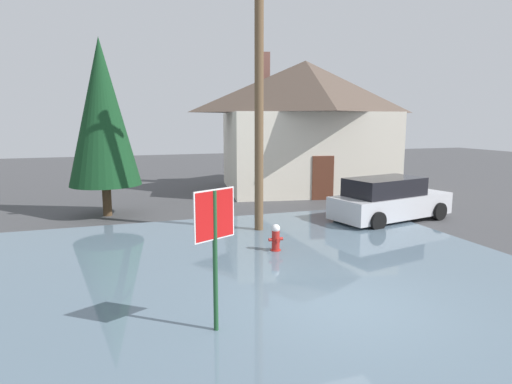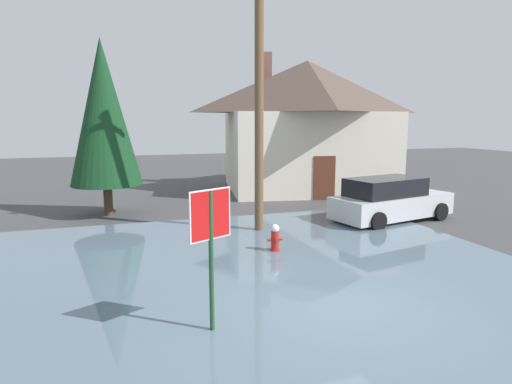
{
  "view_description": "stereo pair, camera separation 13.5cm",
  "coord_description": "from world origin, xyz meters",
  "px_view_note": "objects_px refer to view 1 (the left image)",
  "views": [
    {
      "loc": [
        -4.19,
        -7.02,
        3.59
      ],
      "look_at": [
        0.19,
        6.0,
        1.35
      ],
      "focal_mm": 30.99,
      "sensor_mm": 36.0,
      "label": 1
    },
    {
      "loc": [
        -4.06,
        -7.06,
        3.59
      ],
      "look_at": [
        0.19,
        6.0,
        1.35
      ],
      "focal_mm": 30.99,
      "sensor_mm": 36.0,
      "label": 2
    }
  ],
  "objects_px": {
    "utility_pole": "(259,84)",
    "house": "(304,124)",
    "fire_hydrant": "(276,239)",
    "parked_car": "(389,200)",
    "pine_tree_tall_left": "(102,113)",
    "stop_sign_near": "(215,231)"
  },
  "relations": [
    {
      "from": "fire_hydrant",
      "to": "parked_car",
      "type": "xyz_separation_m",
      "value": [
        5.28,
        2.39,
        0.36
      ]
    },
    {
      "from": "stop_sign_near",
      "to": "pine_tree_tall_left",
      "type": "height_order",
      "value": "pine_tree_tall_left"
    },
    {
      "from": "house",
      "to": "parked_car",
      "type": "bearing_deg",
      "value": -91.66
    },
    {
      "from": "stop_sign_near",
      "to": "house",
      "type": "distance_m",
      "value": 16.42
    },
    {
      "from": "utility_pole",
      "to": "parked_car",
      "type": "height_order",
      "value": "utility_pole"
    },
    {
      "from": "fire_hydrant",
      "to": "utility_pole",
      "type": "bearing_deg",
      "value": 82.18
    },
    {
      "from": "stop_sign_near",
      "to": "utility_pole",
      "type": "xyz_separation_m",
      "value": [
        2.94,
        6.34,
        2.88
      ]
    },
    {
      "from": "stop_sign_near",
      "to": "pine_tree_tall_left",
      "type": "bearing_deg",
      "value": 99.19
    },
    {
      "from": "utility_pole",
      "to": "house",
      "type": "xyz_separation_m",
      "value": [
        5.18,
        7.84,
        -1.28
      ]
    },
    {
      "from": "parked_car",
      "to": "stop_sign_near",
      "type": "bearing_deg",
      "value": -141.06
    },
    {
      "from": "fire_hydrant",
      "to": "parked_car",
      "type": "relative_size",
      "value": 0.17
    },
    {
      "from": "fire_hydrant",
      "to": "pine_tree_tall_left",
      "type": "bearing_deg",
      "value": 123.51
    },
    {
      "from": "fire_hydrant",
      "to": "parked_car",
      "type": "height_order",
      "value": "parked_car"
    },
    {
      "from": "house",
      "to": "pine_tree_tall_left",
      "type": "xyz_separation_m",
      "value": [
        -9.83,
        -3.66,
        0.45
      ]
    },
    {
      "from": "utility_pole",
      "to": "pine_tree_tall_left",
      "type": "height_order",
      "value": "utility_pole"
    },
    {
      "from": "house",
      "to": "parked_car",
      "type": "relative_size",
      "value": 1.96
    },
    {
      "from": "utility_pole",
      "to": "pine_tree_tall_left",
      "type": "distance_m",
      "value": 6.31
    },
    {
      "from": "stop_sign_near",
      "to": "parked_car",
      "type": "xyz_separation_m",
      "value": [
        7.9,
        6.38,
        -1.05
      ]
    },
    {
      "from": "parked_car",
      "to": "pine_tree_tall_left",
      "type": "xyz_separation_m",
      "value": [
        -9.6,
        4.14,
        3.1
      ]
    },
    {
      "from": "stop_sign_near",
      "to": "house",
      "type": "height_order",
      "value": "house"
    },
    {
      "from": "stop_sign_near",
      "to": "pine_tree_tall_left",
      "type": "relative_size",
      "value": 0.38
    },
    {
      "from": "parked_car",
      "to": "house",
      "type": "bearing_deg",
      "value": 88.34
    }
  ]
}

